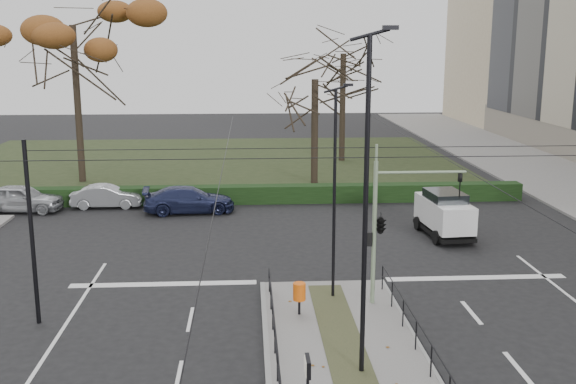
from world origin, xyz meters
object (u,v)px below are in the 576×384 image
object	(u,v)px
litter_bin	(299,292)
streetlamp_median_near	(366,205)
info_panel	(308,376)
parked_car_third	(189,200)
rust_tree	(72,25)
bare_tree_near	(315,87)
parked_car_second	(107,196)
parked_car_first	(21,198)
streetlamp_median_far	(335,192)
bare_tree_center	(343,62)
white_van	(444,213)
traffic_light	(383,222)

from	to	relation	value
litter_bin	streetlamp_median_near	size ratio (longest dim) A/B	0.12
info_panel	parked_car_third	size ratio (longest dim) A/B	0.42
parked_car_third	streetlamp_median_near	bearing A→B (deg)	-166.79
streetlamp_median_near	rust_tree	size ratio (longest dim) A/B	0.70
litter_bin	bare_tree_near	xyz separation A→B (m)	(2.62, 21.70, 5.32)
parked_car_second	parked_car_first	bearing A→B (deg)	98.39
streetlamp_median_far	bare_tree_center	size ratio (longest dim) A/B	0.69
parked_car_second	rust_tree	bearing A→B (deg)	22.06
info_panel	streetlamp_median_far	size ratio (longest dim) A/B	0.27
litter_bin	parked_car_second	size ratio (longest dim) A/B	0.28
litter_bin	parked_car_first	distance (m)	20.69
info_panel	parked_car_second	xyz separation A→B (m)	(-9.09, 23.33, -1.09)
streetlamp_median_near	parked_car_first	distance (m)	25.03
parked_car_first	white_van	size ratio (longest dim) A/B	1.09
info_panel	bare_tree_center	bearing A→B (deg)	80.97
white_van	bare_tree_center	bearing A→B (deg)	95.26
streetlamp_median_near	white_van	distance (m)	15.13
streetlamp_median_near	white_van	xyz separation A→B (m)	(6.11, 13.35, -3.65)
info_panel	bare_tree_near	xyz separation A→B (m)	(2.99, 28.95, 4.51)
traffic_light	parked_car_first	bearing A→B (deg)	139.17
streetlamp_median_near	streetlamp_median_far	bearing A→B (deg)	90.86
streetlamp_median_near	bare_tree_center	xyz separation A→B (m)	(4.18, 34.31, 2.81)
parked_car_third	white_van	bearing A→B (deg)	-118.76
info_panel	rust_tree	world-z (taller)	rust_tree
bare_tree_near	streetlamp_median_far	bearing A→B (deg)	-93.68
parked_car_second	white_van	bearing A→B (deg)	-112.72
info_panel	rust_tree	bearing A→B (deg)	111.69
info_panel	parked_car_first	size ratio (longest dim) A/B	0.46
rust_tree	bare_tree_near	xyz separation A→B (m)	(15.09, -1.46, -3.80)
streetlamp_median_far	parked_car_third	distance (m)	14.85
parked_car_second	bare_tree_near	world-z (taller)	bare_tree_near
litter_bin	streetlamp_median_far	bearing A→B (deg)	49.55
streetlamp_median_far	white_van	size ratio (longest dim) A/B	1.84
parked_car_third	rust_tree	world-z (taller)	rust_tree
streetlamp_median_far	parked_car_first	bearing A→B (deg)	137.79
parked_car_second	parked_car_third	bearing A→B (deg)	-107.69
bare_tree_near	parked_car_second	bearing A→B (deg)	-155.04
info_panel	parked_car_third	distance (m)	22.41
white_van	rust_tree	size ratio (longest dim) A/B	0.31
traffic_light	streetlamp_median_near	world-z (taller)	streetlamp_median_near
traffic_light	bare_tree_near	xyz separation A→B (m)	(-0.26, 20.83, 3.22)
parked_car_third	parked_car_second	bearing A→B (deg)	68.07
streetlamp_median_near	streetlamp_median_far	size ratio (longest dim) A/B	1.23
litter_bin	traffic_light	bearing A→B (deg)	16.79
litter_bin	bare_tree_center	bearing A→B (deg)	79.54
parked_car_third	bare_tree_near	size ratio (longest dim) A/B	0.55
litter_bin	info_panel	bearing A→B (deg)	-92.95
parked_car_third	streetlamp_median_far	bearing A→B (deg)	-160.09
bare_tree_center	parked_car_second	bearing A→B (deg)	-136.70
litter_bin	streetlamp_median_near	xyz separation A→B (m)	(1.41, -4.06, 3.89)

